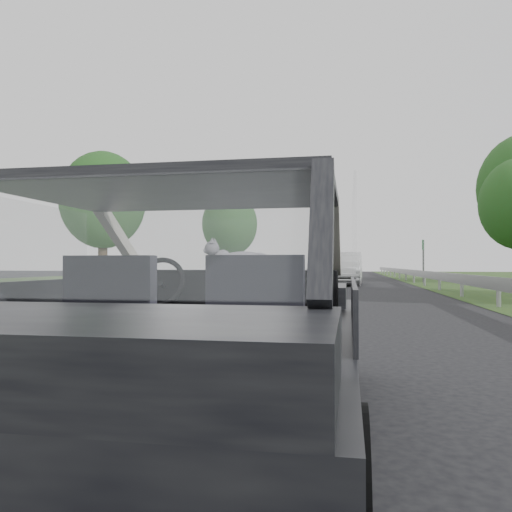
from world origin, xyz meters
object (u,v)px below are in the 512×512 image
at_px(cat, 243,259).
at_px(highway_sign, 423,261).
at_px(other_car, 344,268).
at_px(subject_car, 202,317).

height_order(cat, highway_sign, highway_sign).
bearing_deg(other_car, subject_car, -89.21).
bearing_deg(subject_car, other_car, 88.52).
xyz_separation_m(subject_car, other_car, (0.59, 22.86, 0.11)).
relative_size(cat, other_car, 0.10).
bearing_deg(highway_sign, cat, -88.65).
distance_m(cat, other_car, 22.24).
height_order(other_car, highway_sign, highway_sign).
bearing_deg(cat, highway_sign, 82.85).
bearing_deg(cat, other_car, 92.36).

